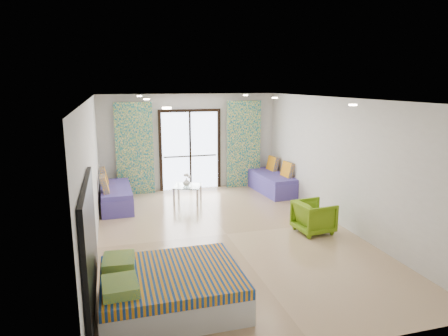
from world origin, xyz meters
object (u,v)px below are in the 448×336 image
object	(u,v)px
bed	(170,288)
daybed_right	(272,182)
coffee_table	(188,187)
armchair	(314,215)
daybed_left	(116,196)

from	to	relation	value
bed	daybed_right	xyz separation A→B (m)	(3.59, 5.10, 0.02)
coffee_table	armchair	size ratio (longest dim) A/B	1.21
coffee_table	armchair	world-z (taller)	coffee_table
daybed_right	armchair	size ratio (longest dim) A/B	2.69
daybed_left	armchair	world-z (taller)	daybed_left
bed	daybed_right	world-z (taller)	daybed_right
bed	daybed_right	bearing A→B (deg)	54.84
daybed_right	armchair	distance (m)	3.14
bed	armchair	distance (m)	3.79
coffee_table	daybed_right	bearing A→B (deg)	8.68
daybed_left	daybed_right	world-z (taller)	daybed_right
coffee_table	daybed_left	bearing A→B (deg)	176.49
daybed_right	coffee_table	xyz separation A→B (m)	(-2.46, -0.38, 0.11)
bed	armchair	xyz separation A→B (m)	(3.22, 1.98, 0.09)
bed	coffee_table	world-z (taller)	coffee_table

